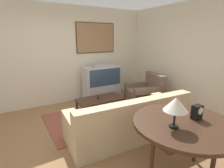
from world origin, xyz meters
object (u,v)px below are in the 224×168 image
at_px(tv, 102,83).
at_px(armchair, 145,95).
at_px(couch, 129,122).
at_px(console_table, 184,126).
at_px(mantel_clock, 197,112).
at_px(coffee_table, 100,100).
at_px(table_lamp, 176,105).

height_order(tv, armchair, tv).
distance_m(couch, console_table, 1.24).
bearing_deg(mantel_clock, console_table, 173.93).
relative_size(coffee_table, console_table, 0.87).
relative_size(couch, coffee_table, 2.09).
xyz_separation_m(console_table, mantel_clock, (0.21, -0.02, 0.16)).
bearing_deg(mantel_clock, coffee_table, 95.21).
bearing_deg(coffee_table, console_table, -89.94).
bearing_deg(tv, table_lamp, -103.46).
distance_m(tv, coffee_table, 1.14).
height_order(couch, mantel_clock, mantel_clock).
bearing_deg(tv, coffee_table, -120.00).
height_order(armchair, coffee_table, armchair).
bearing_deg(coffee_table, tv, 60.00).
distance_m(couch, coffee_table, 1.14).
distance_m(armchair, mantel_clock, 2.60).
xyz_separation_m(tv, armchair, (0.80, -1.04, -0.22)).
height_order(armchair, mantel_clock, mantel_clock).
relative_size(tv, armchair, 1.06).
bearing_deg(mantel_clock, tv, 83.86).
height_order(tv, table_lamp, table_lamp).
height_order(couch, coffee_table, couch).
relative_size(tv, couch, 0.47).
height_order(coffee_table, console_table, console_table).
bearing_deg(coffee_table, mantel_clock, -84.79).
relative_size(table_lamp, mantel_clock, 2.00).
distance_m(couch, mantel_clock, 1.34).
bearing_deg(coffee_table, table_lamp, -95.50).
height_order(console_table, mantel_clock, mantel_clock).
bearing_deg(console_table, couch, 88.85).
xyz_separation_m(tv, table_lamp, (-0.79, -3.29, 0.57)).
distance_m(console_table, table_lamp, 0.41).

